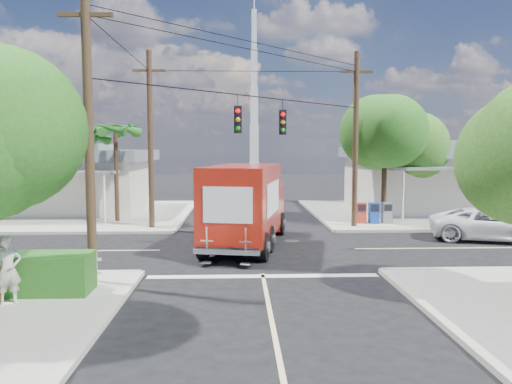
{
  "coord_description": "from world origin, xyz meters",
  "views": [
    {
      "loc": [
        -0.8,
        -20.17,
        4.14
      ],
      "look_at": [
        0.0,
        2.0,
        2.2
      ],
      "focal_mm": 35.0,
      "sensor_mm": 36.0,
      "label": 1
    }
  ],
  "objects": [
    {
      "name": "palm_nw_front",
      "position": [
        -7.5,
        7.5,
        5.04
      ],
      "size": [
        3.01,
        3.08,
        5.59
      ],
      "color": "#422D1C",
      "rests_on": "sidewalk_nw"
    },
    {
      "name": "pedestrian",
      "position": [
        -6.7,
        -7.4,
        1.03
      ],
      "size": [
        0.78,
        0.72,
        1.78
      ],
      "primitive_type": "imported",
      "rotation": [
        0.0,
        0.0,
        0.61
      ],
      "color": "#BBB7A0",
      "rests_on": "sidewalk_sw"
    },
    {
      "name": "building_nw",
      "position": [
        -12.0,
        12.46,
        2.22
      ],
      "size": [
        10.8,
        10.2,
        4.3
      ],
      "color": "beige",
      "rests_on": "sidewalk_nw"
    },
    {
      "name": "tree_ne_front",
      "position": [
        7.21,
        6.76,
        4.77
      ],
      "size": [
        4.21,
        4.14,
        6.66
      ],
      "color": "#422D1C",
      "rests_on": "sidewalk_ne"
    },
    {
      "name": "radio_tower",
      "position": [
        0.5,
        20.0,
        5.64
      ],
      "size": [
        0.8,
        0.8,
        17.0
      ],
      "color": "silver",
      "rests_on": "ground"
    },
    {
      "name": "utility_poles",
      "position": [
        -1.58,
        1.6,
        4.67
      ],
      "size": [
        12.0,
        10.68,
        9.0
      ],
      "color": "#473321",
      "rests_on": "ground"
    },
    {
      "name": "tree_ne_back",
      "position": [
        9.81,
        8.96,
        4.19
      ],
      "size": [
        3.77,
        3.66,
        5.82
      ],
      "color": "#422D1C",
      "rests_on": "sidewalk_ne"
    },
    {
      "name": "road_markings",
      "position": [
        0.0,
        -1.47,
        0.01
      ],
      "size": [
        32.0,
        32.0,
        0.01
      ],
      "color": "beige",
      "rests_on": "ground"
    },
    {
      "name": "sidewalk_ne",
      "position": [
        10.88,
        10.88,
        0.07
      ],
      "size": [
        14.12,
        14.12,
        0.14
      ],
      "color": "gray",
      "rests_on": "ground"
    },
    {
      "name": "delivery_truck",
      "position": [
        -0.47,
        0.7,
        1.75
      ],
      "size": [
        3.86,
        8.27,
        3.45
      ],
      "color": "black",
      "rests_on": "ground"
    },
    {
      "name": "vending_boxes",
      "position": [
        6.5,
        6.2,
        0.69
      ],
      "size": [
        1.9,
        0.5,
        1.1
      ],
      "color": "#AF2B1E",
      "rests_on": "sidewalk_ne"
    },
    {
      "name": "ground",
      "position": [
        0.0,
        0.0,
        0.0
      ],
      "size": [
        120.0,
        120.0,
        0.0
      ],
      "primitive_type": "plane",
      "color": "black",
      "rests_on": "ground"
    },
    {
      "name": "parked_car",
      "position": [
        10.57,
        1.66,
        0.73
      ],
      "size": [
        5.69,
        3.76,
        1.45
      ],
      "primitive_type": "imported",
      "rotation": [
        0.0,
        0.0,
        1.29
      ],
      "color": "silver",
      "rests_on": "ground"
    },
    {
      "name": "sidewalk_nw",
      "position": [
        -10.88,
        10.88,
        0.07
      ],
      "size": [
        14.12,
        14.12,
        0.14
      ],
      "color": "gray",
      "rests_on": "ground"
    },
    {
      "name": "building_ne",
      "position": [
        12.5,
        11.97,
        2.32
      ],
      "size": [
        11.8,
        10.2,
        4.5
      ],
      "color": "beige",
      "rests_on": "sidewalk_ne"
    },
    {
      "name": "palm_nw_back",
      "position": [
        -9.5,
        9.0,
        4.67
      ],
      "size": [
        3.01,
        3.08,
        5.19
      ],
      "color": "#422D1C",
      "rests_on": "sidewalk_nw"
    }
  ]
}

